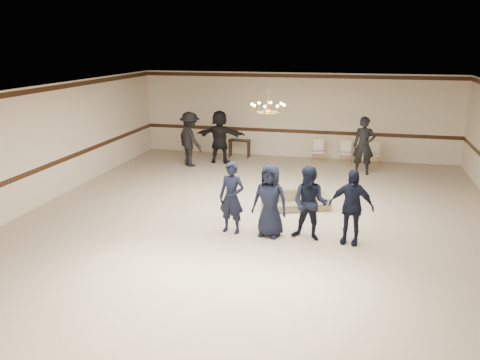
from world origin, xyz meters
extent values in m
cube|color=tan|center=(0.00, 0.00, 0.00)|extent=(12.00, 14.00, 0.01)
cube|color=#35261D|center=(0.00, 0.00, 3.20)|extent=(12.00, 14.00, 0.01)
cube|color=beige|center=(0.00, 7.00, 1.60)|extent=(12.00, 0.01, 3.20)
cube|color=beige|center=(0.00, -7.00, 1.60)|extent=(12.00, 0.01, 3.20)
cube|color=beige|center=(-6.00, 0.00, 1.60)|extent=(0.01, 14.00, 3.20)
cube|color=#352010|center=(0.00, 6.99, 1.00)|extent=(12.00, 0.02, 0.14)
cube|color=#352010|center=(0.00, 6.99, 3.08)|extent=(12.00, 0.02, 0.14)
imported|color=black|center=(-0.43, -1.09, 0.85)|extent=(0.68, 0.51, 1.69)
imported|color=black|center=(0.47, -1.09, 0.85)|extent=(0.91, 0.67, 1.69)
imported|color=black|center=(1.37, -1.09, 0.85)|extent=(0.92, 0.78, 1.69)
imported|color=black|center=(2.27, -1.09, 0.85)|extent=(1.05, 0.59, 1.69)
imported|color=#807655|center=(0.82, 0.88, 0.26)|extent=(1.89, 1.29, 0.51)
imported|color=black|center=(-3.47, 4.70, 0.97)|extent=(1.42, 1.36, 1.94)
imported|color=black|center=(-2.57, 5.40, 0.97)|extent=(1.82, 0.64, 1.94)
imported|color=black|center=(2.53, 5.00, 0.97)|extent=(0.72, 0.48, 1.94)
cube|color=black|center=(-2.08, 6.42, 0.34)|extent=(0.85, 0.43, 0.69)
camera|label=1|loc=(2.29, -11.51, 4.34)|focal=36.65mm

